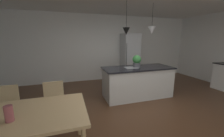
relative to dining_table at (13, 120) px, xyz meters
name	(u,v)px	position (x,y,z in m)	size (l,w,h in m)	color
ground_plane	(139,116)	(2.16, 0.66, -0.71)	(10.00, 8.40, 0.04)	#4C301E
wall_back_kitchen	(103,48)	(2.16, 3.92, 0.66)	(10.00, 0.12, 2.70)	white
dining_table	(13,120)	(0.00, 0.00, 0.00)	(1.82, 1.01, 0.76)	tan
chair_far_right	(55,103)	(0.40, 0.88, -0.22)	(0.43, 0.43, 0.87)	tan
chair_far_left	(6,109)	(-0.41, 0.88, -0.22)	(0.40, 0.40, 0.87)	tan
kitchen_island	(137,82)	(2.66, 1.69, -0.23)	(2.05, 0.87, 0.91)	silver
refrigerator	(130,57)	(3.24, 3.52, 0.28)	(0.69, 0.67, 1.95)	silver
pendant_over_island_main	(126,31)	(2.26, 1.69, 1.23)	(0.19, 0.19, 0.88)	black
pendant_over_island_aux	(152,30)	(3.06, 1.69, 1.27)	(0.22, 0.22, 0.85)	black
potted_plant_on_island	(137,61)	(2.61, 1.69, 0.40)	(0.25, 0.25, 0.36)	#4C4C51
vase_on_dining_table	(9,114)	(0.02, -0.15, 0.16)	(0.09, 0.09, 0.19)	#994C51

